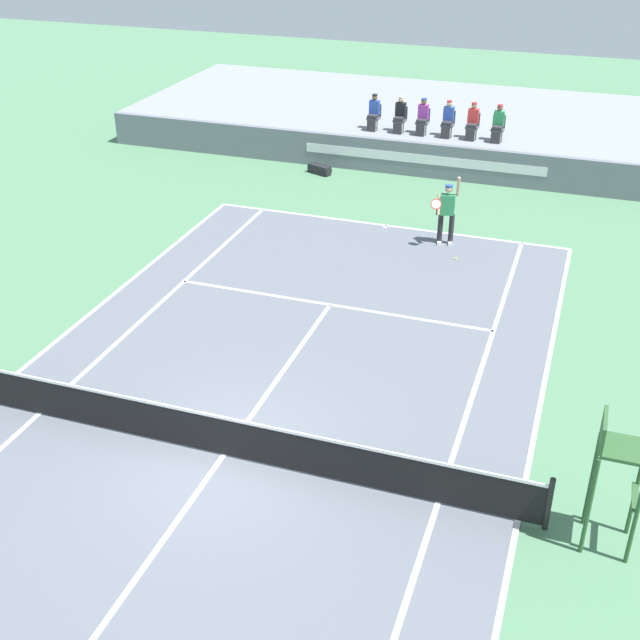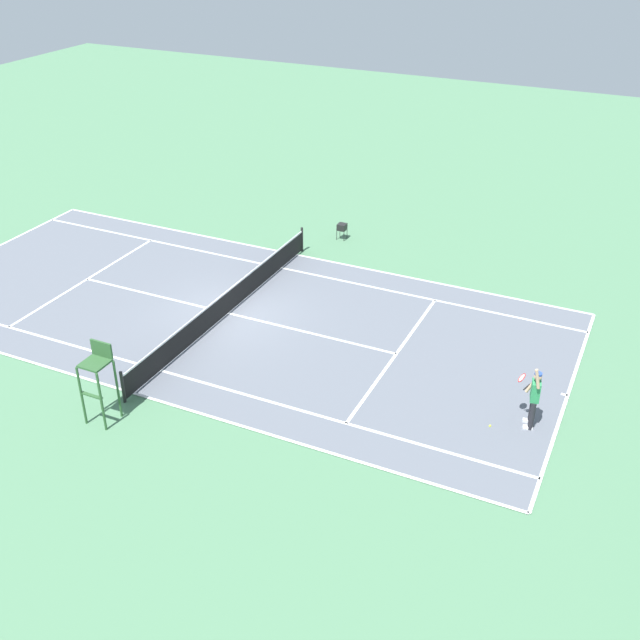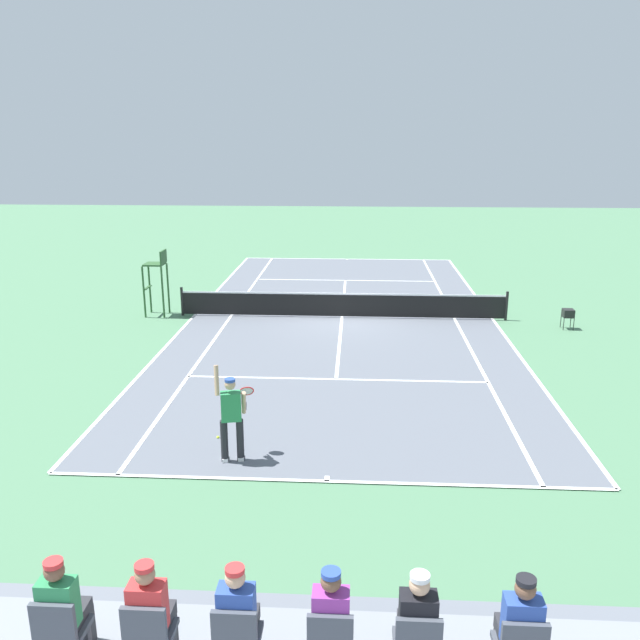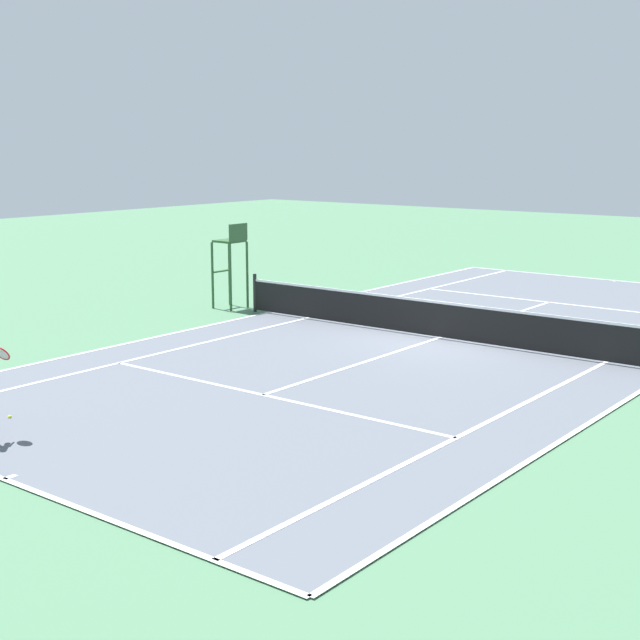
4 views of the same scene
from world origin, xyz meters
TOP-DOWN VIEW (x-y plane):
  - ground_plane at (0.00, 0.00)m, footprint 80.00×80.00m
  - court at (0.00, 0.00)m, footprint 11.08×23.88m
  - net at (0.00, 0.00)m, footprint 11.98×0.10m
  - tennis_ball at (2.49, 10.15)m, footprint 0.07×0.07m
  - umpire_chair at (6.82, 0.00)m, footprint 0.77×0.77m

SIDE VIEW (x-z plane):
  - ground_plane at x=0.00m, z-range 0.00..0.00m
  - court at x=0.00m, z-range 0.00..0.02m
  - tennis_ball at x=2.49m, z-range 0.00..0.07m
  - net at x=0.00m, z-range -0.01..1.06m
  - umpire_chair at x=6.82m, z-range 0.34..2.78m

